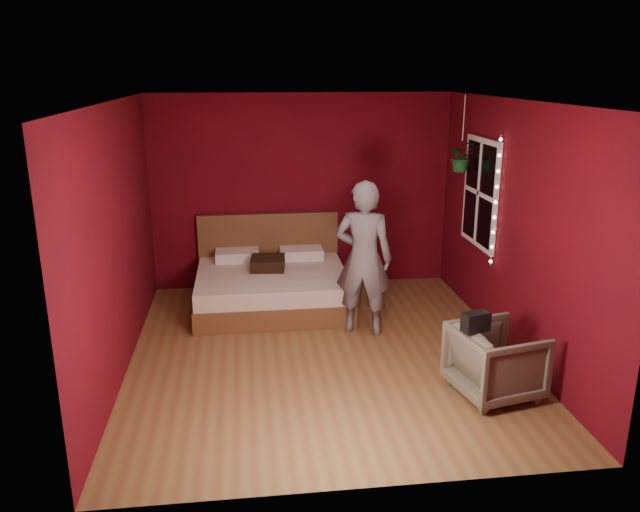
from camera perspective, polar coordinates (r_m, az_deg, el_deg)
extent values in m
plane|color=brown|center=(6.70, 0.28, -8.83)|extent=(4.50, 4.50, 0.00)
cube|color=#600A11|center=(8.44, -1.70, 5.88)|extent=(4.00, 0.02, 2.60)
cube|color=#600A11|center=(4.13, 4.37, -5.99)|extent=(4.00, 0.02, 2.60)
cube|color=#600A11|center=(6.32, -18.11, 1.31)|extent=(0.02, 4.50, 2.60)
cube|color=#600A11|center=(6.80, 17.36, 2.44)|extent=(0.02, 4.50, 2.60)
cube|color=white|center=(6.04, 0.31, 14.09)|extent=(4.00, 4.50, 0.02)
cube|color=white|center=(7.55, 14.45, 5.61)|extent=(0.04, 0.97, 1.27)
cube|color=black|center=(7.54, 14.35, 5.61)|extent=(0.02, 0.85, 1.15)
cube|color=white|center=(7.54, 14.31, 5.61)|extent=(0.03, 0.05, 1.15)
cube|color=white|center=(7.54, 14.31, 5.61)|extent=(0.03, 0.85, 0.05)
cylinder|color=silver|center=(7.06, 15.75, 4.76)|extent=(0.01, 0.01, 1.45)
sphere|color=#FFF2CC|center=(7.22, 15.33, -0.48)|extent=(0.04, 0.04, 0.04)
sphere|color=#FFF2CC|center=(7.18, 15.44, 0.81)|extent=(0.04, 0.04, 0.04)
sphere|color=#FFF2CC|center=(7.13, 15.54, 2.11)|extent=(0.04, 0.04, 0.04)
sphere|color=#FFF2CC|center=(7.09, 15.65, 3.43)|extent=(0.04, 0.04, 0.04)
sphere|color=#FFF2CC|center=(7.06, 15.75, 4.76)|extent=(0.04, 0.04, 0.04)
sphere|color=#FFF2CC|center=(7.03, 15.86, 6.10)|extent=(0.04, 0.04, 0.04)
sphere|color=#FFF2CC|center=(7.00, 15.97, 7.46)|extent=(0.04, 0.04, 0.04)
sphere|color=#FFF2CC|center=(6.98, 16.08, 8.82)|extent=(0.04, 0.04, 0.04)
sphere|color=#FFF2CC|center=(6.96, 16.20, 10.20)|extent=(0.04, 0.04, 0.04)
cube|color=brown|center=(7.89, -4.38, -3.75)|extent=(1.88, 1.60, 0.26)
cube|color=beige|center=(7.81, -4.42, -2.14)|extent=(1.84, 1.57, 0.21)
cube|color=brown|center=(8.50, -4.70, 0.48)|extent=(1.88, 0.08, 1.03)
cube|color=silver|center=(8.27, -7.56, 0.06)|extent=(0.56, 0.36, 0.13)
cube|color=silver|center=(8.30, -1.72, 0.27)|extent=(0.56, 0.36, 0.13)
imported|color=slate|center=(6.92, 4.01, -0.23)|extent=(0.74, 0.61, 1.75)
imported|color=#6B6554|center=(5.98, 15.77, -9.25)|extent=(0.86, 0.85, 0.66)
cube|color=black|center=(5.70, 14.05, -5.85)|extent=(0.27, 0.19, 0.17)
cube|color=black|center=(7.87, -4.79, -0.66)|extent=(0.46, 0.46, 0.15)
cylinder|color=silver|center=(7.67, 13.02, 12.19)|extent=(0.01, 0.01, 0.53)
imported|color=#1A5D22|center=(7.71, 12.80, 8.87)|extent=(0.38, 0.35, 0.37)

